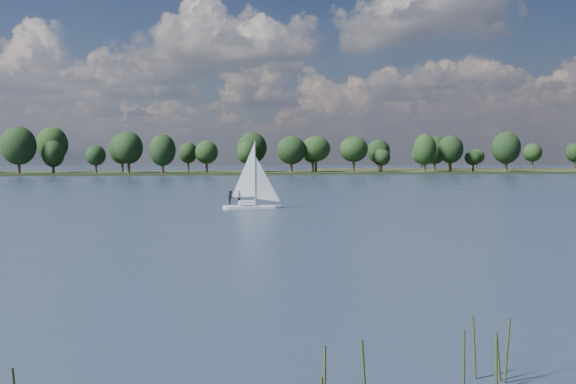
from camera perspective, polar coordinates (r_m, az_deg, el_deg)
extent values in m
plane|color=#233342|center=(125.65, -6.15, 0.32)|extent=(700.00, 700.00, 0.00)
cube|color=black|center=(237.53, -7.28, 1.62)|extent=(660.00, 40.00, 1.50)
cube|color=black|center=(329.82, 21.53, 1.84)|extent=(220.00, 30.00, 1.40)
cube|color=silver|center=(76.11, -3.35, -1.49)|extent=(6.61, 2.69, 0.75)
cube|color=silver|center=(76.06, -3.35, -0.92)|extent=(2.03, 1.39, 0.47)
cylinder|color=silver|center=(75.89, -3.36, 1.74)|extent=(0.11, 0.11, 7.55)
imported|color=black|center=(76.04, -4.36, -0.47)|extent=(0.45, 0.63, 1.63)
imported|color=black|center=(75.48, -5.11, -0.50)|extent=(0.64, 0.81, 1.63)
cylinder|color=#283316|center=(18.29, 17.65, -14.03)|extent=(3.20, 3.20, 1.63)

